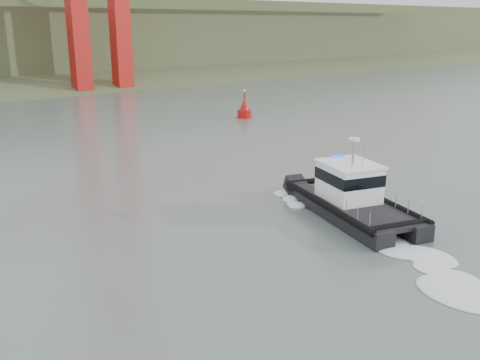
% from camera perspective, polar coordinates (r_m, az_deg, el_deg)
% --- Properties ---
extents(ground, '(400.00, 400.00, 0.00)m').
position_cam_1_polar(ground, '(29.54, 6.55, -7.67)').
color(ground, '#46534F').
rests_on(ground, ground).
extents(patrol_boat, '(6.82, 11.55, 5.28)m').
position_cam_1_polar(patrol_boat, '(35.12, 11.76, -1.66)').
color(patrol_boat, black).
rests_on(patrol_boat, ground).
extents(nav_buoy, '(1.90, 1.90, 3.95)m').
position_cam_1_polar(nav_buoy, '(71.19, 0.48, 7.49)').
color(nav_buoy, '#A80D0B').
rests_on(nav_buoy, ground).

